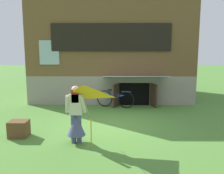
% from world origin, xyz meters
% --- Properties ---
extents(ground_plane, '(60.00, 60.00, 0.00)m').
position_xyz_m(ground_plane, '(0.00, 0.00, 0.00)').
color(ground_plane, '#4C7F33').
extents(log_house, '(7.94, 5.81, 5.03)m').
position_xyz_m(log_house, '(0.00, 5.34, 2.51)').
color(log_house, gray).
rests_on(log_house, ground_plane).
extents(person, '(0.61, 0.52, 1.64)m').
position_xyz_m(person, '(-0.91, -1.70, 0.69)').
color(person, '#474C75').
rests_on(person, ground_plane).
extents(kite, '(1.14, 1.27, 1.57)m').
position_xyz_m(kite, '(-0.61, -2.34, 1.29)').
color(kite, orange).
rests_on(kite, ground_plane).
extents(bicycle_blue, '(1.70, 0.58, 0.81)m').
position_xyz_m(bicycle_blue, '(0.19, 2.55, 0.39)').
color(bicycle_blue, black).
rests_on(bicycle_blue, ground_plane).
extents(wooden_crate, '(0.56, 0.47, 0.49)m').
position_xyz_m(wooden_crate, '(-2.73, -1.23, 0.25)').
color(wooden_crate, brown).
rests_on(wooden_crate, ground_plane).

